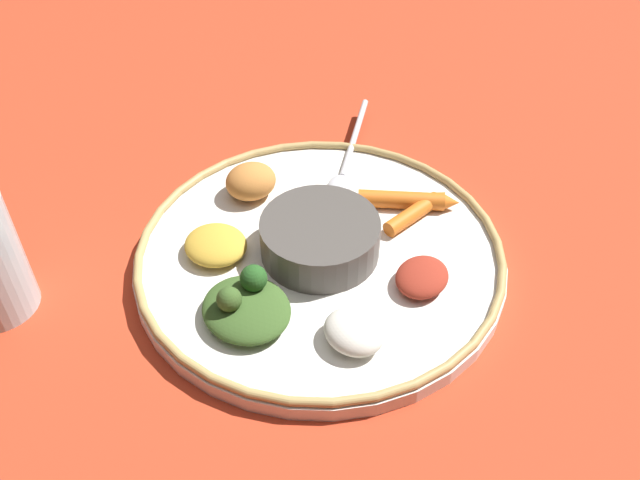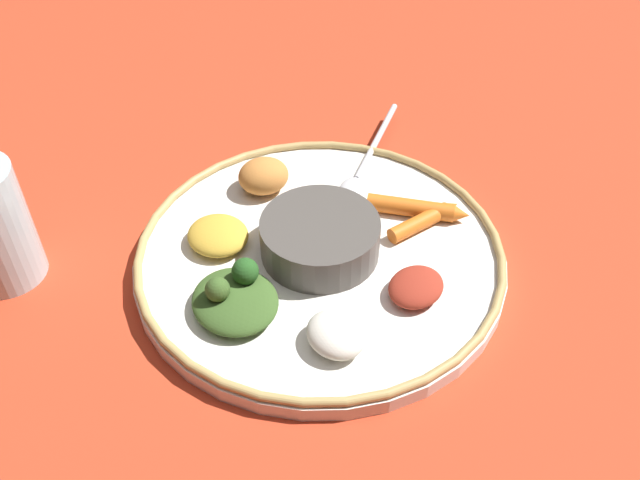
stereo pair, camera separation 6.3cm
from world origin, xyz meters
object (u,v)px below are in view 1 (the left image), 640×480
greens_pile (246,306)px  carrot_outer (407,200)px  center_bowl (320,236)px  carrot_near_spoon (417,211)px  spoon (347,160)px

greens_pile → carrot_outer: bearing=29.2°
center_bowl → carrot_near_spoon: bearing=12.9°
spoon → carrot_near_spoon: 0.11m
spoon → carrot_outer: bearing=-66.4°
carrot_near_spoon → carrot_outer: 0.02m
center_bowl → carrot_near_spoon: (0.10, 0.02, -0.01)m
center_bowl → carrot_outer: size_ratio=1.10×
greens_pile → carrot_outer: (0.18, 0.10, -0.00)m
center_bowl → carrot_near_spoon: 0.11m
spoon → greens_pile: (-0.14, -0.18, 0.01)m
greens_pile → carrot_outer: greens_pile is taller
center_bowl → greens_pile: size_ratio=1.06×
carrot_near_spoon → carrot_outer: bearing=104.2°
greens_pile → carrot_outer: 0.21m
spoon → greens_pile: 0.23m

